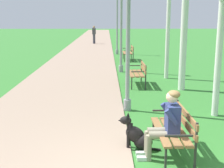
# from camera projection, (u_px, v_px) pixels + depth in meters

# --- Properties ---
(paved_path) EXTENTS (3.72, 60.00, 0.04)m
(paved_path) POSITION_uv_depth(u_px,v_px,m) (91.00, 44.00, 28.26)
(paved_path) COLOR gray
(paved_path) RESTS_ON ground
(park_bench_near) EXTENTS (0.55, 1.50, 0.85)m
(park_bench_near) POSITION_uv_depth(u_px,v_px,m) (176.00, 128.00, 5.72)
(park_bench_near) COLOR olive
(park_bench_near) RESTS_ON ground
(park_bench_mid) EXTENTS (0.55, 1.50, 0.85)m
(park_bench_mid) POSITION_uv_depth(u_px,v_px,m) (138.00, 72.00, 11.50)
(park_bench_mid) COLOR olive
(park_bench_mid) RESTS_ON ground
(park_bench_far) EXTENTS (0.55, 1.50, 0.85)m
(park_bench_far) POSITION_uv_depth(u_px,v_px,m) (129.00, 52.00, 18.04)
(park_bench_far) COLOR olive
(park_bench_far) RESTS_ON ground
(person_seated_on_near_bench) EXTENTS (0.74, 0.49, 1.25)m
(person_seated_on_near_bench) POSITION_uv_depth(u_px,v_px,m) (166.00, 122.00, 5.53)
(person_seated_on_near_bench) COLOR gray
(person_seated_on_near_bench) RESTS_ON ground
(dog_black) EXTENTS (0.82, 0.38, 0.71)m
(dog_black) POSITION_uv_depth(u_px,v_px,m) (138.00, 136.00, 5.99)
(dog_black) COLOR black
(dog_black) RESTS_ON ground
(lamp_post_near) EXTENTS (0.24, 0.24, 4.09)m
(lamp_post_near) POSITION_uv_depth(u_px,v_px,m) (128.00, 31.00, 8.09)
(lamp_post_near) COLOR gray
(lamp_post_near) RESTS_ON ground
(lamp_post_mid) EXTENTS (0.24, 0.24, 4.52)m
(lamp_post_mid) POSITION_uv_depth(u_px,v_px,m) (121.00, 20.00, 13.91)
(lamp_post_mid) COLOR gray
(lamp_post_mid) RESTS_ON ground
(lamp_post_far) EXTENTS (0.24, 0.24, 4.24)m
(lamp_post_far) POSITION_uv_depth(u_px,v_px,m) (117.00, 21.00, 20.64)
(lamp_post_far) COLOR gray
(lamp_post_far) RESTS_ON ground
(pedestrian_distant) EXTENTS (0.32, 0.22, 1.65)m
(pedestrian_distant) POSITION_uv_depth(u_px,v_px,m) (94.00, 35.00, 28.58)
(pedestrian_distant) COLOR #383842
(pedestrian_distant) RESTS_ON ground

